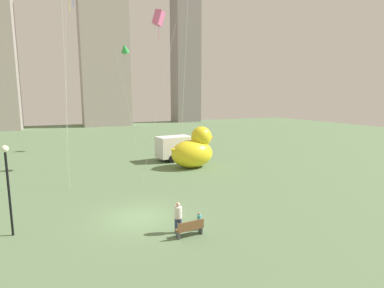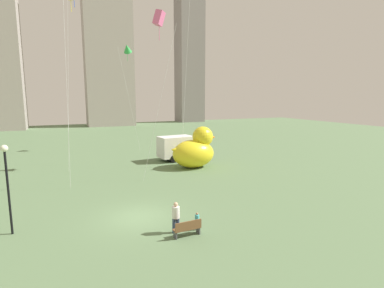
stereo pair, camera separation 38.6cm
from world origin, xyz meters
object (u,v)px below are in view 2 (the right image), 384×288
(person_adult, at_px, (176,216))
(kite_pink, at_px, (159,19))
(park_bench, at_px, (188,228))
(box_truck, at_px, (180,148))
(kite_green, at_px, (127,49))
(giant_inflatable_duck, at_px, (195,150))
(person_child, at_px, (197,220))
(lamppost, at_px, (7,174))

(person_adult, relative_size, kite_pink, 0.12)
(park_bench, bearing_deg, box_truck, 69.74)
(box_truck, bearing_deg, person_adult, -112.09)
(kite_green, distance_m, kite_pink, 18.73)
(giant_inflatable_duck, xyz_separation_m, box_truck, (-0.04, 4.13, -0.40))
(box_truck, xyz_separation_m, kite_green, (-3.86, 9.84, 12.48))
(person_child, xyz_separation_m, box_truck, (6.09, 18.13, 0.87))
(box_truck, bearing_deg, park_bench, -110.26)
(person_child, xyz_separation_m, kite_green, (2.23, 27.97, 13.34))
(park_bench, xyz_separation_m, box_truck, (6.88, 18.64, 0.96))
(lamppost, bearing_deg, kite_pink, 28.86)
(person_adult, distance_m, lamppost, 9.24)
(box_truck, bearing_deg, kite_pink, -120.36)
(lamppost, xyz_separation_m, kite_green, (11.67, 24.38, 10.55))
(person_child, distance_m, kite_pink, 15.88)
(park_bench, xyz_separation_m, kite_green, (3.02, 28.48, 13.44))
(lamppost, bearing_deg, box_truck, 43.11)
(kite_pink, bearing_deg, person_child, -95.60)
(person_child, bearing_deg, kite_green, 85.44)
(park_bench, height_order, kite_green, kite_green)
(lamppost, xyz_separation_m, box_truck, (15.53, 14.54, -1.93))
(park_bench, bearing_deg, kite_green, 83.94)
(lamppost, bearing_deg, park_bench, -25.35)
(person_child, bearing_deg, lamppost, 159.21)
(park_bench, bearing_deg, giant_inflatable_duck, 64.49)
(lamppost, relative_size, kite_pink, 0.35)
(giant_inflatable_duck, bearing_deg, kite_pink, -137.95)
(park_bench, height_order, lamppost, lamppost)
(giant_inflatable_duck, height_order, box_truck, giant_inflatable_duck)
(lamppost, bearing_deg, person_adult, -22.54)
(person_adult, bearing_deg, lamppost, 157.46)
(person_adult, xyz_separation_m, kite_pink, (2.12, 9.12, 12.45))
(park_bench, height_order, giant_inflatable_duck, giant_inflatable_duck)
(park_bench, xyz_separation_m, kite_pink, (1.71, 9.80, 12.94))
(person_child, distance_m, giant_inflatable_duck, 15.33)
(person_child, xyz_separation_m, kite_pink, (0.91, 9.29, 12.85))
(park_bench, relative_size, lamppost, 0.31)
(person_adult, bearing_deg, giant_inflatable_duck, 62.06)
(park_bench, distance_m, person_child, 0.95)
(kite_green, relative_size, kite_pink, 1.04)
(park_bench, height_order, person_child, person_child)
(park_bench, distance_m, giant_inflatable_duck, 16.14)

